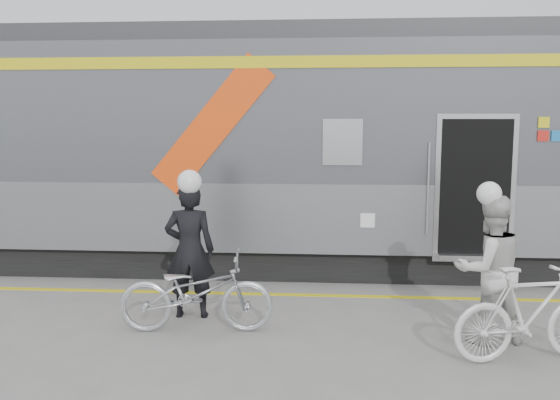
# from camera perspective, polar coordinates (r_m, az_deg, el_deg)

# --- Properties ---
(ground) EXTENTS (90.00, 90.00, 0.00)m
(ground) POSITION_cam_1_polar(r_m,az_deg,el_deg) (6.88, 3.98, -14.35)
(ground) COLOR slate
(ground) RESTS_ON ground
(train) EXTENTS (24.00, 3.17, 4.10)m
(train) POSITION_cam_1_polar(r_m,az_deg,el_deg) (10.59, 4.75, 4.81)
(train) COLOR black
(train) RESTS_ON ground
(safety_strip) EXTENTS (24.00, 0.12, 0.01)m
(safety_strip) POSITION_cam_1_polar(r_m,az_deg,el_deg) (8.91, 4.07, -9.14)
(safety_strip) COLOR gold
(safety_strip) RESTS_ON ground
(man) EXTENTS (0.69, 0.48, 1.78)m
(man) POSITION_cam_1_polar(r_m,az_deg,el_deg) (7.86, -8.68, -4.80)
(man) COLOR black
(man) RESTS_ON ground
(bicycle_left) EXTENTS (1.92, 0.81, 0.98)m
(bicycle_left) POSITION_cam_1_polar(r_m,az_deg,el_deg) (7.40, -8.06, -8.79)
(bicycle_left) COLOR #B6BABF
(bicycle_left) RESTS_ON ground
(woman) EXTENTS (0.97, 0.83, 1.73)m
(woman) POSITION_cam_1_polar(r_m,az_deg,el_deg) (7.31, 19.52, -6.31)
(woman) COLOR beige
(woman) RESTS_ON ground
(bicycle_right) EXTENTS (1.81, 0.88, 1.05)m
(bicycle_right) POSITION_cam_1_polar(r_m,az_deg,el_deg) (6.99, 22.99, -10.05)
(bicycle_right) COLOR silver
(bicycle_right) RESTS_ON ground
(helmet_man) EXTENTS (0.31, 0.31, 0.31)m
(helmet_man) POSITION_cam_1_polar(r_m,az_deg,el_deg) (7.70, -8.84, 2.82)
(helmet_man) COLOR white
(helmet_man) RESTS_ON man
(helmet_woman) EXTENTS (0.28, 0.28, 0.28)m
(helmet_woman) POSITION_cam_1_polar(r_m,az_deg,el_deg) (7.15, 19.87, 1.53)
(helmet_woman) COLOR white
(helmet_woman) RESTS_ON woman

